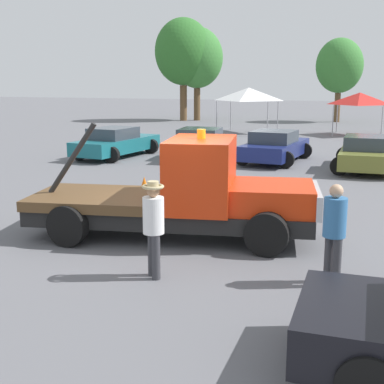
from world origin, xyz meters
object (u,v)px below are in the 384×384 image
parked_car_olive (367,153)px  canopy_tent_red (360,99)px  parked_car_navy (275,147)px  traffic_cone (144,186)px  parked_car_teal (116,143)px  parked_car_tan (201,144)px  tow_truck (188,196)px  person_near_truck (334,227)px  tree_center (339,66)px  tree_left (197,58)px  canopy_tent_white (249,94)px  person_at_hood (153,221)px  tree_right (183,52)px

parked_car_olive → canopy_tent_red: 13.82m
parked_car_navy → traffic_cone: bearing=168.4°
parked_car_teal → parked_car_tan: bearing=-69.5°
tow_truck → person_near_truck: size_ratio=3.75×
tow_truck → tree_center: (0.13, 35.07, 3.57)m
parked_car_navy → tree_left: (-10.92, 21.26, 4.54)m
parked_car_olive → tree_center: tree_center is taller
canopy_tent_white → tree_center: (4.60, 11.67, 2.00)m
parked_car_olive → tree_left: bearing=32.6°
parked_car_olive → canopy_tent_red: size_ratio=1.56×
tree_left → parked_car_tan: bearing=-70.3°
parked_car_olive → parked_car_teal: bearing=89.3°
parked_car_tan → traffic_cone: size_ratio=8.49×
person_at_hood → parked_car_tan: (-3.96, 14.11, -0.37)m
person_at_hood → tree_right: tree_right is taller
parked_car_tan → tree_center: 24.06m
parked_car_teal → parked_car_navy: same height
parked_car_teal → parked_car_tan: same height
person_near_truck → parked_car_teal: person_near_truck is taller
tree_right → traffic_cone: size_ratio=15.36×
parked_car_navy → tree_right: size_ratio=0.55×
parked_car_tan → tree_left: bearing=13.5°
person_near_truck → traffic_cone: size_ratio=3.16×
parked_car_navy → canopy_tent_red: bearing=-6.6°
parked_car_navy → canopy_tent_white: 12.58m
parked_car_navy → parked_car_olive: same height
canopy_tent_red → tree_right: (-14.61, 7.76, 3.40)m
tree_center → canopy_tent_red: bearing=-78.3°
parked_car_navy → canopy_tent_red: 13.15m
parked_car_olive → traffic_cone: (-6.15, -6.95, -0.39)m
person_near_truck → parked_car_teal: bearing=88.4°
tree_left → tree_right: size_ratio=0.92×
canopy_tent_white → canopy_tent_red: bearing=8.5°
parked_car_tan → canopy_tent_red: (6.01, 12.79, 1.62)m
parked_car_teal → parked_car_olive: bearing=-83.4°
parked_car_navy → traffic_cone: (-2.41, -7.87, -0.39)m
tow_truck → canopy_tent_white: (-4.47, 23.40, 1.57)m
tow_truck → person_near_truck: 3.69m
canopy_tent_white → parked_car_teal: bearing=-103.0°
canopy_tent_white → person_near_truck: bearing=-72.9°
traffic_cone → person_near_truck: bearing=-42.4°
traffic_cone → tree_right: bearing=108.4°
tow_truck → parked_car_olive: size_ratio=1.45×
parked_car_tan → tree_center: tree_center is taller
tow_truck → canopy_tent_red: bearing=73.6°
parked_car_tan → canopy_tent_white: canopy_tent_white is taller
tree_center → tree_right: bearing=-166.9°
tree_center → traffic_cone: size_ratio=12.22×
canopy_tent_white → tree_right: (-7.80, 8.78, 3.16)m
parked_car_tan → tree_center: bearing=-15.5°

